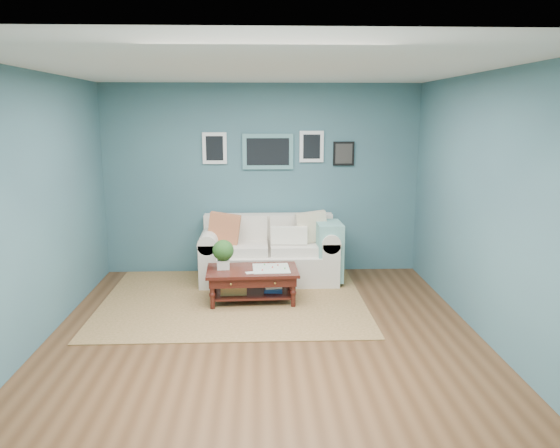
{
  "coord_description": "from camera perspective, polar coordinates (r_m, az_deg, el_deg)",
  "views": [
    {
      "loc": [
        -0.05,
        -5.29,
        2.28
      ],
      "look_at": [
        0.2,
        1.0,
        1.0
      ],
      "focal_mm": 35.0,
      "sensor_mm": 36.0,
      "label": 1
    }
  ],
  "objects": [
    {
      "name": "room_shell",
      "position": [
        5.42,
        -1.65,
        1.69
      ],
      "size": [
        5.0,
        5.02,
        2.7
      ],
      "color": "brown",
      "rests_on": "ground"
    },
    {
      "name": "coffee_table",
      "position": [
        6.72,
        -3.42,
        -5.3
      ],
      "size": [
        1.13,
        0.69,
        0.78
      ],
      "rotation": [
        0.0,
        0.0,
        0.04
      ],
      "color": "black",
      "rests_on": "ground"
    },
    {
      "name": "area_rug",
      "position": [
        6.86,
        -4.87,
        -7.92
      ],
      "size": [
        3.21,
        2.57,
        0.01
      ],
      "primitive_type": "cube",
      "color": "brown",
      "rests_on": "ground"
    },
    {
      "name": "loveseat",
      "position": [
        7.55,
        -0.53,
        -2.93
      ],
      "size": [
        1.91,
        0.87,
        0.98
      ],
      "color": "silver",
      "rests_on": "ground"
    }
  ]
}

